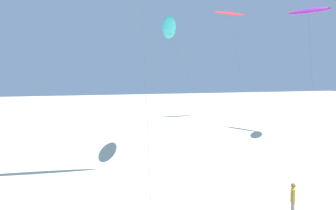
# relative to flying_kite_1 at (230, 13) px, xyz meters

# --- Properties ---
(flying_kite_1) EXTENTS (6.74, 8.92, 17.12)m
(flying_kite_1) POSITION_rel_flying_kite_1_xyz_m (0.00, 0.00, 0.00)
(flying_kite_1) COLOR red
(flying_kite_1) RESTS_ON ground
(flying_kite_6) EXTENTS (4.09, 11.13, 11.17)m
(flying_kite_6) POSITION_rel_flying_kite_1_xyz_m (-21.02, -22.57, -6.24)
(flying_kite_6) COLOR #19B2B7
(flying_kite_6) RESTS_ON ground
(flying_kite_8) EXTENTS (3.99, 7.59, 14.95)m
(flying_kite_8) POSITION_rel_flying_kite_1_xyz_m (-0.35, -16.90, -2.37)
(flying_kite_8) COLOR purple
(flying_kite_8) RESTS_ON ground
(person_near_left) EXTENTS (0.41, 0.36, 1.69)m
(person_near_left) POSITION_rel_flying_kite_1_xyz_m (-21.83, -37.83, -15.75)
(person_near_left) COLOR slate
(person_near_left) RESTS_ON ground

